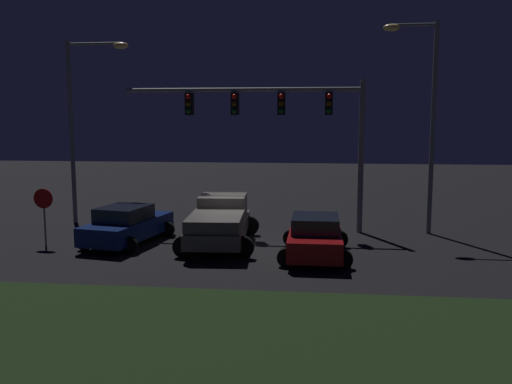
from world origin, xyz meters
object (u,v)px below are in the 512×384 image
car_sedan (127,225)px  street_lamp_right (424,104)px  pickup_truck (220,219)px  stop_sign (44,206)px  car_sedan_far (315,236)px  traffic_signal_gantry (282,115)px  street_lamp_left (83,110)px

car_sedan → street_lamp_right: bearing=-63.6°
pickup_truck → stop_sign: 6.74m
pickup_truck → car_sedan_far: bearing=-116.0°
car_sedan_far → traffic_signal_gantry: bearing=18.7°
car_sedan_far → traffic_signal_gantry: size_ratio=0.43×
car_sedan_far → car_sedan: bearing=80.5°
street_lamp_left → stop_sign: 6.00m
street_lamp_left → street_lamp_right: bearing=-2.6°
pickup_truck → car_sedan_far: (3.67, -1.52, -0.26)m
traffic_signal_gantry → street_lamp_right: bearing=1.0°
car_sedan_far → traffic_signal_gantry: traffic_signal_gantry is taller
car_sedan → stop_sign: (-3.00, -0.75, 0.82)m
car_sedan → street_lamp_left: size_ratio=0.56×
traffic_signal_gantry → car_sedan_far: bearing=-71.7°
pickup_truck → car_sedan: pickup_truck is taller
car_sedan_far → street_lamp_right: bearing=-43.9°
pickup_truck → street_lamp_left: 9.01m
car_sedan → street_lamp_left: street_lamp_left is taller
car_sedan → stop_sign: stop_sign is taller
car_sedan → traffic_signal_gantry: traffic_signal_gantry is taller
pickup_truck → traffic_signal_gantry: (2.20, 2.91, 4.03)m
pickup_truck → car_sedan_far: 3.98m
car_sedan_far → stop_sign: size_ratio=1.98×
car_sedan → street_lamp_right: (11.73, 3.26, 4.73)m
street_lamp_right → stop_sign: street_lamp_right is taller
stop_sign → street_lamp_left: bearing=94.5°
car_sedan → traffic_signal_gantry: 7.91m
car_sedan_far → traffic_signal_gantry: (-1.47, 4.43, 4.29)m
stop_sign → car_sedan: bearing=14.0°
car_sedan_far → street_lamp_left: (-10.67, 5.22, 4.55)m
car_sedan → car_sedan_far: size_ratio=1.06×
street_lamp_left → traffic_signal_gantry: bearing=-4.9°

